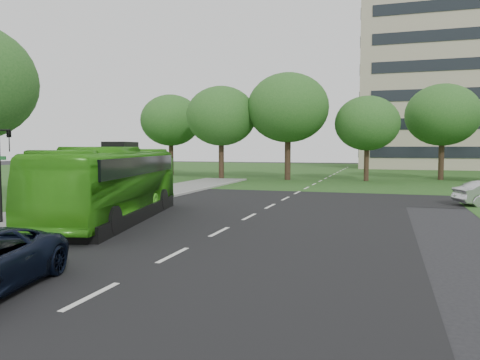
{
  "coord_description": "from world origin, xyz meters",
  "views": [
    {
      "loc": [
        5.96,
        -18.37,
        3.19
      ],
      "look_at": [
        -0.85,
        3.31,
        1.6
      ],
      "focal_mm": 35.0,
      "sensor_mm": 36.0,
      "label": 1
    }
  ],
  "objects_px": {
    "tree_park_d": "(443,115)",
    "tree_park_b": "(288,108)",
    "tree_park_c": "(367,123)",
    "tree_park_a": "(221,116)",
    "bus": "(112,184)",
    "tree_park_f": "(171,120)",
    "traffic_light": "(2,164)"
  },
  "relations": [
    {
      "from": "tree_park_a",
      "to": "tree_park_f",
      "type": "relative_size",
      "value": 1.0
    },
    {
      "from": "tree_park_a",
      "to": "tree_park_b",
      "type": "height_order",
      "value": "tree_park_b"
    },
    {
      "from": "bus",
      "to": "tree_park_b",
      "type": "bearing_deg",
      "value": 73.46
    },
    {
      "from": "tree_park_d",
      "to": "traffic_light",
      "type": "distance_m",
      "value": 39.97
    },
    {
      "from": "tree_park_c",
      "to": "traffic_light",
      "type": "relative_size",
      "value": 1.86
    },
    {
      "from": "tree_park_d",
      "to": "tree_park_f",
      "type": "relative_size",
      "value": 1.01
    },
    {
      "from": "tree_park_c",
      "to": "tree_park_f",
      "type": "height_order",
      "value": "tree_park_f"
    },
    {
      "from": "tree_park_a",
      "to": "tree_park_d",
      "type": "distance_m",
      "value": 21.63
    },
    {
      "from": "traffic_light",
      "to": "bus",
      "type": "bearing_deg",
      "value": 49.02
    },
    {
      "from": "tree_park_d",
      "to": "tree_park_b",
      "type": "bearing_deg",
      "value": -162.76
    },
    {
      "from": "tree_park_a",
      "to": "tree_park_f",
      "type": "height_order",
      "value": "tree_park_a"
    },
    {
      "from": "tree_park_a",
      "to": "tree_park_f",
      "type": "xyz_separation_m",
      "value": [
        -8.04,
        5.14,
        -0.01
      ]
    },
    {
      "from": "tree_park_a",
      "to": "tree_park_c",
      "type": "distance_m",
      "value": 14.16
    },
    {
      "from": "bus",
      "to": "traffic_light",
      "type": "relative_size",
      "value": 2.68
    },
    {
      "from": "tree_park_b",
      "to": "bus",
      "type": "relative_size",
      "value": 0.9
    },
    {
      "from": "tree_park_d",
      "to": "tree_park_f",
      "type": "height_order",
      "value": "tree_park_d"
    },
    {
      "from": "tree_park_c",
      "to": "traffic_light",
      "type": "distance_m",
      "value": 33.32
    },
    {
      "from": "tree_park_d",
      "to": "bus",
      "type": "distance_m",
      "value": 36.15
    },
    {
      "from": "tree_park_b",
      "to": "tree_park_f",
      "type": "height_order",
      "value": "tree_park_b"
    },
    {
      "from": "tree_park_d",
      "to": "bus",
      "type": "xyz_separation_m",
      "value": [
        -16.54,
        -31.79,
        -4.72
      ]
    },
    {
      "from": "tree_park_a",
      "to": "bus",
      "type": "height_order",
      "value": "tree_park_a"
    },
    {
      "from": "tree_park_a",
      "to": "tree_park_b",
      "type": "relative_size",
      "value": 0.89
    },
    {
      "from": "bus",
      "to": "tree_park_d",
      "type": "bearing_deg",
      "value": 50.52
    },
    {
      "from": "bus",
      "to": "traffic_light",
      "type": "bearing_deg",
      "value": -153.99
    },
    {
      "from": "tree_park_a",
      "to": "tree_park_c",
      "type": "relative_size",
      "value": 1.16
    },
    {
      "from": "tree_park_b",
      "to": "tree_park_d",
      "type": "xyz_separation_m",
      "value": [
        14.37,
        4.46,
        -0.7
      ]
    },
    {
      "from": "tree_park_a",
      "to": "bus",
      "type": "relative_size",
      "value": 0.81
    },
    {
      "from": "tree_park_c",
      "to": "tree_park_d",
      "type": "relative_size",
      "value": 0.86
    },
    {
      "from": "tree_park_a",
      "to": "traffic_light",
      "type": "xyz_separation_m",
      "value": [
        1.05,
        -29.18,
        -3.77
      ]
    },
    {
      "from": "tree_park_a",
      "to": "tree_park_c",
      "type": "bearing_deg",
      "value": 5.5
    },
    {
      "from": "tree_park_a",
      "to": "tree_park_f",
      "type": "bearing_deg",
      "value": 147.41
    },
    {
      "from": "tree_park_b",
      "to": "tree_park_d",
      "type": "height_order",
      "value": "tree_park_b"
    }
  ]
}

